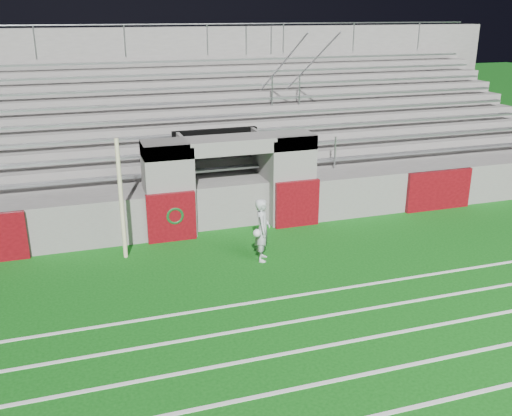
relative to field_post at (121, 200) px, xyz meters
name	(u,v)px	position (x,y,z in m)	size (l,w,h in m)	color
ground	(272,278)	(3.11, -2.24, -1.52)	(90.00, 90.00, 0.00)	#0D5110
field_post	(121,200)	(0.00, 0.00, 0.00)	(0.11, 0.11, 3.05)	beige
field_markings	(379,415)	(3.11, -7.24, -1.52)	(28.00, 8.09, 0.01)	white
stadium_structure	(196,143)	(3.11, 5.73, -0.03)	(26.00, 8.48, 5.42)	slate
goalkeeper_with_ball	(262,230)	(3.22, -1.21, -0.73)	(0.61, 0.74, 1.59)	#B2B9BC
hose_coil	(175,214)	(1.40, 0.69, -0.77)	(0.58, 0.15, 0.59)	#0C3F1C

